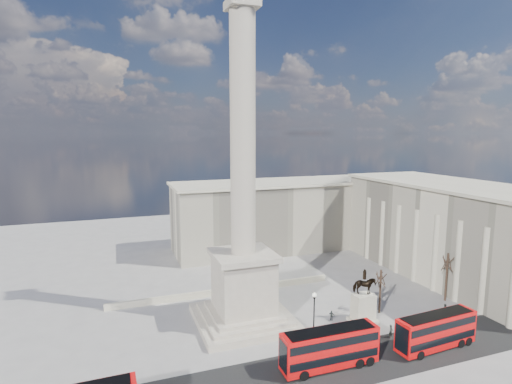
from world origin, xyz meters
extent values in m
plane|color=gray|center=(0.00, 0.00, 0.00)|extent=(180.00, 180.00, 0.00)
cube|color=black|center=(5.00, -10.00, 0.00)|extent=(120.00, 9.00, 0.01)
cube|color=#B6AC98|center=(0.00, 5.00, 0.50)|extent=(14.00, 14.00, 1.00)
cube|color=#B6AC98|center=(0.00, 5.00, 1.25)|extent=(12.00, 12.00, 0.50)
cube|color=#B6AC98|center=(0.00, 5.00, 1.75)|extent=(10.00, 10.00, 0.50)
cube|color=#B6AC98|center=(0.00, 5.00, 6.00)|extent=(8.00, 8.00, 8.00)
cube|color=#B6AC98|center=(0.00, 5.00, 10.40)|extent=(9.00, 9.00, 0.80)
cylinder|color=#B6AB97|center=(0.00, 5.00, 27.80)|extent=(3.60, 3.60, 34.00)
cube|color=#B6AC98|center=(0.00, 5.00, 45.40)|extent=(4.20, 4.20, 1.20)
cube|color=beige|center=(0.00, 16.00, 0.55)|extent=(40.00, 0.60, 1.10)
cube|color=beige|center=(45.00, 10.00, 9.00)|extent=(18.00, 45.00, 18.00)
cube|color=beige|center=(45.00, 10.00, 18.30)|extent=(19.00, 46.00, 0.60)
cube|color=beige|center=(20.00, 40.00, 8.00)|extent=(50.00, 16.00, 16.00)
cube|color=beige|center=(20.00, 40.00, 16.30)|extent=(51.00, 17.00, 0.60)
cube|color=red|center=(6.08, -9.94, 2.63)|extent=(12.22, 2.90, 4.49)
cube|color=black|center=(6.08, -9.94, 1.83)|extent=(11.73, 2.95, 1.00)
cube|color=black|center=(6.08, -9.94, 3.82)|extent=(11.73, 2.95, 1.00)
cube|color=black|center=(6.08, -9.94, 4.91)|extent=(11.00, 2.61, 0.07)
cylinder|color=black|center=(2.06, -9.90, 0.61)|extent=(1.25, 2.90, 1.22)
cylinder|color=black|center=(9.49, -9.98, 0.61)|extent=(1.25, 2.90, 1.22)
cylinder|color=black|center=(10.95, -10.00, 0.61)|extent=(1.25, 2.90, 1.22)
cube|color=red|center=(21.50, -10.77, 2.53)|extent=(11.85, 3.43, 4.31)
cube|color=black|center=(21.50, -10.77, 1.76)|extent=(11.39, 3.46, 0.96)
cube|color=black|center=(21.50, -10.77, 3.67)|extent=(11.39, 3.46, 0.96)
cube|color=black|center=(21.50, -10.77, 4.71)|extent=(10.67, 3.09, 0.06)
cylinder|color=black|center=(17.65, -11.03, 0.59)|extent=(1.35, 2.85, 1.17)
cylinder|color=black|center=(24.77, -10.55, 0.59)|extent=(1.35, 2.85, 1.17)
cylinder|color=black|center=(26.17, -10.46, 0.59)|extent=(1.35, 2.85, 1.17)
cylinder|color=black|center=(7.42, -3.34, 0.26)|extent=(0.46, 0.46, 0.52)
cylinder|color=black|center=(7.42, -3.34, 3.11)|extent=(0.17, 0.17, 6.23)
cylinder|color=black|center=(7.42, -3.34, 6.12)|extent=(0.31, 0.31, 0.31)
sphere|color=silver|center=(7.42, -3.34, 6.49)|extent=(0.58, 0.58, 0.58)
cube|color=beige|center=(16.93, -1.12, 0.25)|extent=(3.96, 2.97, 0.49)
cube|color=beige|center=(16.93, -1.12, 2.18)|extent=(3.17, 2.18, 4.35)
imported|color=black|center=(16.93, -1.12, 5.69)|extent=(3.48, 2.64, 2.67)
cylinder|color=black|center=(16.93, -1.12, 7.33)|extent=(0.49, 0.49, 1.19)
sphere|color=black|center=(16.93, -1.12, 8.08)|extent=(0.36, 0.36, 0.36)
cylinder|color=#332319|center=(34.67, 0.77, 4.16)|extent=(0.33, 0.33, 8.32)
cylinder|color=#332319|center=(21.21, 0.62, 3.53)|extent=(0.33, 0.33, 7.06)
cylinder|color=#332319|center=(42.51, 14.51, 3.87)|extent=(0.33, 0.33, 7.73)
imported|color=#232925|center=(17.80, -6.50, 0.96)|extent=(0.83, 0.73, 1.91)
imported|color=#232925|center=(30.36, -3.48, 0.89)|extent=(1.09, 1.07, 1.77)
imported|color=#232925|center=(12.71, 0.87, 0.79)|extent=(0.94, 0.90, 1.57)
camera|label=1|loc=(-17.37, -49.12, 28.16)|focal=28.00mm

